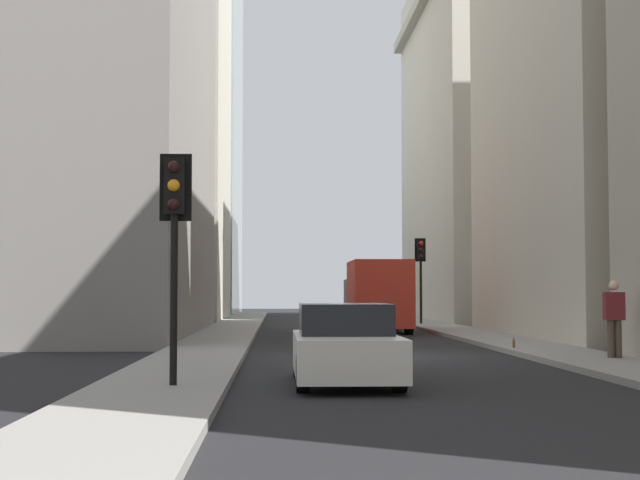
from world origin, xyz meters
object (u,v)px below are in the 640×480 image
(traffic_light_foreground, at_px, (174,214))
(traffic_light_midblock, at_px, (421,261))
(discarded_bottle, at_px, (514,344))
(sedan_white, at_px, (345,346))
(pedestrian, at_px, (614,316))
(delivery_truck, at_px, (377,296))

(traffic_light_foreground, height_order, traffic_light_midblock, traffic_light_midblock)
(traffic_light_foreground, relative_size, discarded_bottle, 13.85)
(sedan_white, xyz_separation_m, pedestrian, (4.50, -6.40, 0.42))
(discarded_bottle, bearing_deg, traffic_light_foreground, 141.40)
(traffic_light_midblock, relative_size, pedestrian, 2.30)
(traffic_light_foreground, bearing_deg, delivery_truck, -13.57)
(sedan_white, relative_size, discarded_bottle, 15.93)
(delivery_truck, height_order, sedan_white, delivery_truck)
(traffic_light_foreground, xyz_separation_m, pedestrian, (5.97, -9.26, -1.80))
(delivery_truck, xyz_separation_m, traffic_light_midblock, (6.00, -2.68, 1.62))
(delivery_truck, distance_m, traffic_light_foreground, 24.15)
(traffic_light_foreground, height_order, discarded_bottle, traffic_light_foreground)
(traffic_light_midblock, relative_size, discarded_bottle, 14.82)
(traffic_light_midblock, bearing_deg, traffic_light_foreground, 164.18)
(delivery_truck, xyz_separation_m, pedestrian, (-17.46, -3.60, -0.37))
(traffic_light_foreground, bearing_deg, traffic_light_midblock, -15.82)
(traffic_light_midblock, bearing_deg, delivery_truck, 155.90)
(traffic_light_midblock, distance_m, discarded_bottle, 19.71)
(pedestrian, bearing_deg, sedan_white, 125.11)
(delivery_truck, distance_m, discarded_bottle, 13.74)
(sedan_white, distance_m, traffic_light_midblock, 28.60)
(sedan_white, distance_m, discarded_bottle, 9.88)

